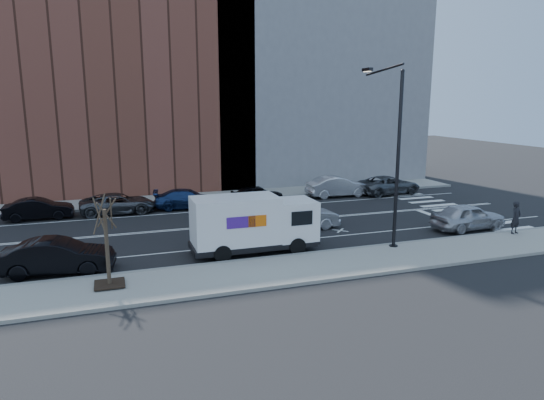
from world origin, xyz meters
TOP-DOWN VIEW (x-y plane):
  - ground at (0.00, 0.00)m, footprint 120.00×120.00m
  - sidewalk_near at (0.00, -8.80)m, footprint 44.00×3.60m
  - sidewalk_far at (0.00, 8.80)m, footprint 44.00×3.60m
  - curb_near at (0.00, -7.00)m, footprint 44.00×0.25m
  - curb_far at (0.00, 7.00)m, footprint 44.00×0.25m
  - crosswalk at (16.00, 0.00)m, footprint 3.00×14.00m
  - road_markings at (0.00, 0.00)m, footprint 40.00×8.60m
  - bldg_brick at (-8.00, 15.60)m, footprint 26.00×10.00m
  - bldg_concrete at (12.00, 15.60)m, footprint 20.00×10.00m
  - streetlight at (7.00, -6.91)m, footprint 0.44×4.02m
  - street_tree at (-7.00, -8.40)m, footprint 1.20×1.20m
  - fedex_van at (-0.04, -5.60)m, footprint 6.39×2.29m
  - far_parked_b at (-11.20, 5.45)m, footprint 4.22×1.50m
  - far_parked_c at (-6.29, 5.52)m, footprint 5.02×2.36m
  - far_parked_d at (-1.57, 5.57)m, footprint 4.94×2.50m
  - far_parked_e at (3.59, 5.68)m, footprint 4.07×1.91m
  - far_parked_f at (10.42, 6.05)m, footprint 5.02×1.83m
  - far_parked_g at (14.84, 5.69)m, footprint 5.62×3.06m
  - driving_sedan at (3.85, -2.22)m, footprint 4.76×1.85m
  - near_parked_rear_a at (-9.13, -5.76)m, footprint 4.97×2.28m
  - near_parked_front at (13.30, -5.48)m, footprint 4.71×2.14m
  - pedestrian at (14.87, -7.49)m, footprint 0.76×0.59m

SIDE VIEW (x-z plane):
  - ground at x=0.00m, z-range 0.00..0.00m
  - crosswalk at x=16.00m, z-range 0.00..0.01m
  - road_markings at x=0.00m, z-range 0.00..0.01m
  - sidewalk_near at x=0.00m, z-range 0.00..0.15m
  - sidewalk_far at x=0.00m, z-range 0.00..0.15m
  - curb_near at x=0.00m, z-range 0.00..0.17m
  - curb_far at x=0.00m, z-range 0.00..0.17m
  - far_parked_e at x=3.59m, z-range 0.00..1.35m
  - far_parked_d at x=-1.57m, z-range 0.00..1.38m
  - far_parked_b at x=-11.20m, z-range 0.00..1.39m
  - far_parked_c at x=-6.29m, z-range 0.00..1.39m
  - far_parked_g at x=14.84m, z-range 0.00..1.49m
  - driving_sedan at x=3.85m, z-range 0.00..1.54m
  - near_parked_front at x=13.30m, z-range 0.00..1.57m
  - near_parked_rear_a at x=-9.13m, z-range 0.00..1.58m
  - far_parked_f at x=10.42m, z-range 0.00..1.64m
  - pedestrian at x=14.87m, z-range 0.15..1.99m
  - street_tree at x=-7.00m, z-range -0.42..3.33m
  - fedex_van at x=-0.04m, z-range 0.07..2.99m
  - streetlight at x=7.00m, z-range 0.41..9.75m
  - bldg_brick at x=-8.00m, z-range 0.00..22.00m
  - bldg_concrete at x=12.00m, z-range 0.00..26.00m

